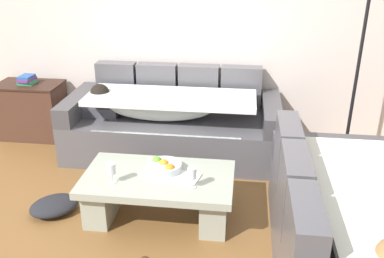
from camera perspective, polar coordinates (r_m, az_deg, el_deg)
The scene contains 13 objects.
ground_plane at distance 3.23m, azimuth -5.72°, elevation -16.24°, with size 14.00×14.00×0.00m, color brown.
back_wall at distance 4.65m, azimuth -0.44°, elevation 14.77°, with size 9.00×0.10×2.70m, color silver.
couch_along_wall at distance 4.45m, azimuth -2.96°, elevation 0.67°, with size 2.20×0.92×0.88m.
couch_near_window at distance 3.00m, azimuth 20.00°, elevation -13.24°, with size 0.92×1.95×0.88m.
coffee_table at distance 3.46m, azimuth -4.54°, elevation -8.33°, with size 1.20×0.68×0.38m.
fruit_bowl at distance 3.43m, azimuth -3.78°, elevation -5.11°, with size 0.28×0.28×0.10m.
wine_glass_near_left at distance 3.29m, azimuth -10.82°, elevation -5.36°, with size 0.07×0.07×0.17m.
wine_glass_near_right at distance 3.17m, azimuth -0.00°, elevation -6.09°, with size 0.07×0.07×0.17m.
open_magazine at distance 3.35m, azimuth -1.46°, elevation -6.53°, with size 0.28×0.21×0.01m, color white.
side_cabinet at distance 5.19m, azimuth -20.73°, elevation 2.38°, with size 0.72×0.44×0.64m.
book_stack_on_cabinet at distance 5.08m, azimuth -21.37°, elevation 6.21°, with size 0.17×0.21×0.10m.
floor_lamp at distance 4.21m, azimuth 21.13°, elevation 9.02°, with size 0.33×0.31×1.95m.
crumpled_garment at distance 3.77m, azimuth -18.10°, elevation -9.81°, with size 0.40×0.32×0.12m, color #232328.
Camera 1 is at (0.62, -2.41, 2.06)m, focal length 39.53 mm.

